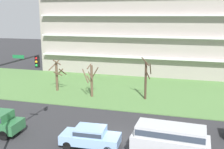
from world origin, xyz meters
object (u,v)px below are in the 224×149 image
at_px(tree_left, 91,79).
at_px(traffic_signal_mast, 9,90).
at_px(tree_far_left, 57,75).
at_px(van_silver_center_left, 170,139).
at_px(tree_center, 146,79).
at_px(sedan_blue_near_right, 90,136).

xyz_separation_m(tree_left, traffic_signal_mast, (-0.48, -14.44, 2.61)).
height_order(tree_far_left, tree_left, tree_far_left).
xyz_separation_m(tree_far_left, van_silver_center_left, (15.20, -13.15, -0.79)).
bearing_deg(tree_center, tree_far_left, 177.12).
relative_size(tree_far_left, sedan_blue_near_right, 0.95).
xyz_separation_m(tree_far_left, traffic_signal_mast, (4.68, -15.79, 2.60)).
relative_size(tree_far_left, van_silver_center_left, 0.80).
distance_m(tree_center, van_silver_center_left, 13.12).
relative_size(sedan_blue_near_right, traffic_signal_mast, 0.64).
bearing_deg(tree_far_left, sedan_blue_near_right, -54.40).
bearing_deg(tree_left, tree_center, 6.75).
xyz_separation_m(tree_left, tree_center, (6.45, 0.76, 0.29)).
height_order(tree_left, traffic_signal_mast, traffic_signal_mast).
bearing_deg(sedan_blue_near_right, tree_left, 107.06).
height_order(tree_center, van_silver_center_left, tree_center).
relative_size(tree_far_left, tree_left, 1.06).
bearing_deg(tree_center, sedan_blue_near_right, -99.88).
xyz_separation_m(van_silver_center_left, sedan_blue_near_right, (-5.79, 0.00, -0.52)).
xyz_separation_m(sedan_blue_near_right, traffic_signal_mast, (-4.74, -2.64, 3.92)).
xyz_separation_m(tree_far_left, tree_center, (11.60, -0.58, 0.28)).
bearing_deg(sedan_blue_near_right, van_silver_center_left, -2.79).
relative_size(van_silver_center_left, traffic_signal_mast, 0.76).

